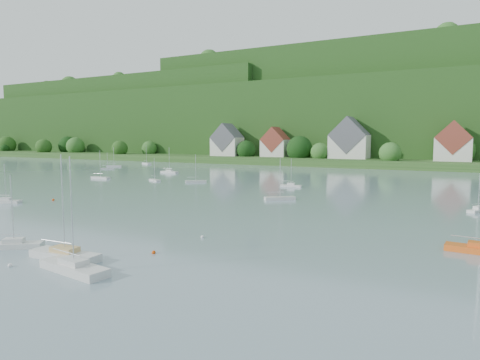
% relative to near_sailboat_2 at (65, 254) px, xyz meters
% --- Properties ---
extents(far_shore_strip, '(600.00, 60.00, 3.00)m').
position_rel_near_sailboat_2_xyz_m(far_shore_strip, '(-14.04, 166.91, 0.99)').
color(far_shore_strip, '#24491B').
rests_on(far_shore_strip, ground).
extents(forested_ridge, '(620.00, 181.22, 69.89)m').
position_rel_near_sailboat_2_xyz_m(forested_ridge, '(-13.65, 235.48, 22.38)').
color(forested_ridge, '#1F4315').
rests_on(forested_ridge, ground).
extents(village_building_0, '(14.00, 10.40, 16.00)m').
position_rel_near_sailboat_2_xyz_m(village_building_0, '(-69.04, 153.91, 9.01)').
color(village_building_0, silver).
rests_on(village_building_0, far_shore_strip).
extents(village_building_1, '(12.00, 9.36, 14.00)m').
position_rel_near_sailboat_2_xyz_m(village_building_1, '(-44.04, 155.91, 8.25)').
color(village_building_1, silver).
rests_on(village_building_1, far_shore_strip).
extents(village_building_2, '(16.00, 11.44, 18.00)m').
position_rel_near_sailboat_2_xyz_m(village_building_2, '(-9.04, 154.91, 9.76)').
color(village_building_2, silver).
rests_on(village_building_2, far_shore_strip).
extents(village_building_3, '(13.00, 10.40, 15.50)m').
position_rel_near_sailboat_2_xyz_m(village_building_3, '(30.96, 152.91, 8.92)').
color(village_building_3, silver).
rests_on(village_building_3, far_shore_strip).
extents(near_sailboat_2, '(7.74, 2.45, 10.35)m').
position_rel_near_sailboat_2_xyz_m(near_sailboat_2, '(0.00, 0.00, 0.00)').
color(near_sailboat_2, silver).
rests_on(near_sailboat_2, ground).
extents(near_sailboat_3, '(5.81, 4.68, 7.96)m').
position_rel_near_sailboat_2_xyz_m(near_sailboat_3, '(-8.44, 0.34, -0.07)').
color(near_sailboat_3, silver).
rests_on(near_sailboat_3, ground).
extents(near_sailboat_4, '(7.87, 3.17, 10.33)m').
position_rel_near_sailboat_2_xyz_m(near_sailboat_4, '(4.08, -2.41, -0.00)').
color(near_sailboat_4, silver).
rests_on(near_sailboat_4, ground).
extents(near_sailboat_5, '(6.80, 2.46, 8.99)m').
position_rel_near_sailboat_2_xyz_m(near_sailboat_5, '(36.29, 21.59, -0.04)').
color(near_sailboat_5, orange).
rests_on(near_sailboat_5, ground).
extents(near_sailboat_6, '(5.52, 3.33, 7.21)m').
position_rel_near_sailboat_2_xyz_m(near_sailboat_6, '(-39.52, 19.75, -0.09)').
color(near_sailboat_6, silver).
rests_on(near_sailboat_6, ground).
extents(mooring_buoy_1, '(0.42, 0.42, 0.42)m').
position_rel_near_sailboat_2_xyz_m(mooring_buoy_1, '(-2.51, -4.06, -0.51)').
color(mooring_buoy_1, white).
rests_on(mooring_buoy_1, ground).
extents(mooring_buoy_2, '(0.42, 0.42, 0.42)m').
position_rel_near_sailboat_2_xyz_m(mooring_buoy_2, '(6.39, 5.70, -0.51)').
color(mooring_buoy_2, '#DD4407').
rests_on(mooring_buoy_2, ground).
extents(mooring_buoy_3, '(0.48, 0.48, 0.48)m').
position_rel_near_sailboat_2_xyz_m(mooring_buoy_3, '(-34.37, 25.73, -0.51)').
color(mooring_buoy_3, '#DD4407').
rests_on(mooring_buoy_3, ground).
extents(mooring_buoy_4, '(0.40, 0.40, 0.40)m').
position_rel_near_sailboat_2_xyz_m(mooring_buoy_4, '(7.12, 13.80, -0.51)').
color(mooring_buoy_4, white).
rests_on(mooring_buoy_4, ground).
extents(far_sailboat_cluster, '(186.22, 78.41, 8.71)m').
position_rel_near_sailboat_2_xyz_m(far_sailboat_cluster, '(-2.31, 85.64, -0.14)').
color(far_sailboat_cluster, silver).
rests_on(far_sailboat_cluster, ground).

